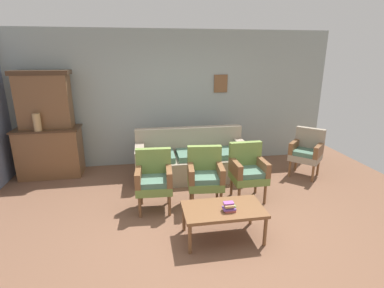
% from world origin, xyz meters
% --- Properties ---
extents(ground_plane, '(7.68, 7.68, 0.00)m').
position_xyz_m(ground_plane, '(0.00, 0.00, 0.00)').
color(ground_plane, brown).
extents(wall_back_with_decor, '(6.40, 0.09, 2.70)m').
position_xyz_m(wall_back_with_decor, '(0.00, 2.63, 1.35)').
color(wall_back_with_decor, '#939E99').
rests_on(wall_back_with_decor, ground).
extents(side_cabinet, '(1.16, 0.55, 0.93)m').
position_xyz_m(side_cabinet, '(-2.46, 2.25, 0.47)').
color(side_cabinet, brown).
rests_on(side_cabinet, ground).
extents(cabinet_upper_hutch, '(0.99, 0.38, 1.03)m').
position_xyz_m(cabinet_upper_hutch, '(-2.46, 2.33, 1.45)').
color(cabinet_upper_hutch, brown).
rests_on(cabinet_upper_hutch, side_cabinet).
extents(vase_on_cabinet, '(0.13, 0.13, 0.31)m').
position_xyz_m(vase_on_cabinet, '(-2.56, 2.08, 1.08)').
color(vase_on_cabinet, tan).
rests_on(vase_on_cabinet, side_cabinet).
extents(floral_couch, '(2.05, 0.81, 0.90)m').
position_xyz_m(floral_couch, '(0.14, 1.73, 0.33)').
color(floral_couch, gray).
rests_on(floral_couch, ground).
extents(armchair_near_cabinet, '(0.55, 0.52, 0.90)m').
position_xyz_m(armchair_near_cabinet, '(-0.60, 0.65, 0.50)').
color(armchair_near_cabinet, olive).
rests_on(armchair_near_cabinet, ground).
extents(armchair_by_doorway, '(0.57, 0.54, 0.90)m').
position_xyz_m(armchair_by_doorway, '(0.17, 0.64, 0.50)').
color(armchair_by_doorway, olive).
rests_on(armchair_by_doorway, ground).
extents(armchair_near_couch_end, '(0.52, 0.49, 0.90)m').
position_xyz_m(armchair_near_couch_end, '(0.87, 0.73, 0.50)').
color(armchair_near_couch_end, olive).
rests_on(armchair_near_couch_end, ground).
extents(wingback_chair_by_fireplace, '(0.71, 0.71, 0.90)m').
position_xyz_m(wingback_chair_by_fireplace, '(2.29, 1.44, 0.50)').
color(wingback_chair_by_fireplace, gray).
rests_on(wingback_chair_by_fireplace, ground).
extents(coffee_table, '(1.00, 0.56, 0.42)m').
position_xyz_m(coffee_table, '(0.21, -0.25, 0.38)').
color(coffee_table, brown).
rests_on(coffee_table, ground).
extents(book_stack_on_table, '(0.16, 0.11, 0.11)m').
position_xyz_m(book_stack_on_table, '(0.26, -0.33, 0.47)').
color(book_stack_on_table, '#CE5C53').
rests_on(book_stack_on_table, coffee_table).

